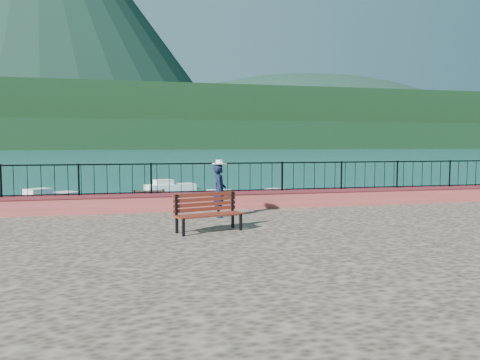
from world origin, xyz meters
name	(u,v)px	position (x,y,z in m)	size (l,w,h in m)	color
ground	(257,274)	(0.00, 0.00, 0.00)	(2000.00, 2000.00, 0.00)	#19596B
promenade	(378,352)	(0.00, -6.00, 0.60)	(30.00, 20.00, 1.20)	#332821
parapet	(228,200)	(0.00, 3.70, 1.49)	(28.00, 0.46, 0.58)	#CA4953
railing	(228,178)	(0.00, 3.70, 2.25)	(27.00, 0.05, 0.95)	black
dock	(154,209)	(-2.00, 12.00, 0.15)	(2.00, 16.00, 0.30)	#2D231C
far_forest	(133,135)	(0.00, 300.00, 9.00)	(900.00, 60.00, 18.00)	black
foothills	(132,120)	(0.00, 360.00, 22.00)	(900.00, 120.00, 44.00)	black
volcano	(39,9)	(-120.00, 700.00, 190.00)	(560.00, 560.00, 380.00)	#142D23
companion_hill	(305,147)	(220.00, 560.00, 0.00)	(448.00, 384.00, 180.00)	#142D23
park_bench	(209,220)	(-1.30, -0.14, 1.49)	(1.79, 1.00, 0.95)	black
person	(220,191)	(-0.59, 2.08, 1.99)	(0.58, 0.38, 1.58)	black
hat	(219,162)	(-0.59, 2.08, 2.84)	(0.44, 0.44, 0.12)	white
boat_0	(63,213)	(-5.98, 9.89, 0.40)	(4.22, 1.30, 0.80)	silver
boat_1	(229,197)	(2.29, 14.15, 0.40)	(3.99, 1.30, 0.80)	silver
boat_2	(278,195)	(5.32, 14.54, 0.40)	(3.30, 1.30, 0.80)	silver
boat_3	(47,194)	(-7.94, 18.03, 0.40)	(3.76, 1.30, 0.80)	silver
boat_4	(170,184)	(-0.22, 23.03, 0.40)	(3.61, 1.30, 0.80)	white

